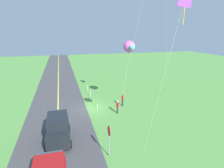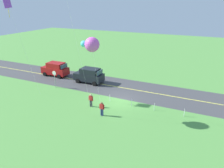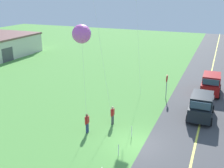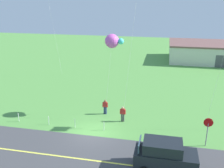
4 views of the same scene
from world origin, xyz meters
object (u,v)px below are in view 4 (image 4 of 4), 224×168
object	(u,v)px
stop_sign	(208,127)
person_adult_near	(105,106)
warehouse_distant	(218,52)
kite_red_low	(113,41)
person_adult_companion	(123,113)
car_suv_foreground	(165,155)

from	to	relation	value
stop_sign	person_adult_near	xyz separation A→B (m)	(-9.63, 4.27, -0.94)
person_adult_near	warehouse_distant	size ratio (longest dim) A/B	0.09
person_adult_near	kite_red_low	size ratio (longest dim) A/B	0.19
person_adult_companion	stop_sign	bearing A→B (deg)	-74.21
car_suv_foreground	stop_sign	bearing A→B (deg)	48.35
stop_sign	person_adult_companion	size ratio (longest dim) A/B	1.60
warehouse_distant	car_suv_foreground	bearing A→B (deg)	-104.96
car_suv_foreground	person_adult_near	size ratio (longest dim) A/B	2.75
person_adult_near	kite_red_low	world-z (taller)	kite_red_low
person_adult_near	stop_sign	bearing A→B (deg)	-75.07
car_suv_foreground	person_adult_near	world-z (taller)	car_suv_foreground
person_adult_near	warehouse_distant	xyz separation A→B (m)	(15.71, 27.32, 0.89)
car_suv_foreground	warehouse_distant	size ratio (longest dim) A/B	0.24
person_adult_companion	warehouse_distant	distance (m)	31.71
kite_red_low	warehouse_distant	distance (m)	31.27
kite_red_low	warehouse_distant	size ratio (longest dim) A/B	0.46
person_adult_near	kite_red_low	distance (m)	6.88
car_suv_foreground	kite_red_low	distance (m)	12.16
person_adult_companion	kite_red_low	distance (m)	7.22
stop_sign	person_adult_companion	world-z (taller)	stop_sign
warehouse_distant	person_adult_companion	bearing A→B (deg)	-115.42
person_adult_near	warehouse_distant	world-z (taller)	warehouse_distant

